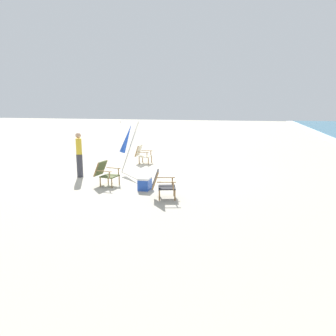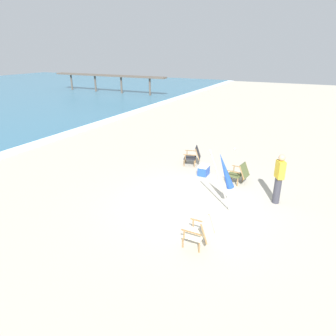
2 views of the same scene
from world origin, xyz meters
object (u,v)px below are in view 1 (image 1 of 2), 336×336
beach_chair_back_right (106,173)px  beach_chair_front_right (142,154)px  beach_chair_back_left (162,184)px  cooler_box (145,183)px  person_near_chairs (79,154)px  umbrella_furled_blue (127,139)px

beach_chair_back_right → beach_chair_front_right: bearing=-179.0°
beach_chair_back_left → cooler_box: size_ratio=1.67×
beach_chair_front_right → person_near_chairs: size_ratio=0.50×
beach_chair_front_right → beach_chair_back_right: bearing=1.0°
beach_chair_back_left → cooler_box: (-0.81, -0.76, -0.23)m
beach_chair_back_right → beach_chair_front_right: 4.16m
beach_chair_back_right → cooler_box: beach_chair_back_right is taller
umbrella_furled_blue → person_near_chairs: bearing=-46.8°
beach_chair_back_right → beach_chair_back_left: (1.04, 2.18, 0.00)m
beach_chair_back_right → beach_chair_front_right: beach_chair_front_right is taller
umbrella_furled_blue → cooler_box: bearing=31.2°
umbrella_furled_blue → person_near_chairs: umbrella_furled_blue is taller
umbrella_furled_blue → beach_chair_front_right: bearing=-179.3°
beach_chair_back_right → person_near_chairs: (-0.92, -1.43, 0.41)m
beach_chair_back_left → person_near_chairs: size_ratio=0.50×
person_near_chairs → umbrella_furled_blue: bearing=133.2°
cooler_box → person_near_chairs: bearing=-111.9°
beach_chair_back_left → umbrella_furled_blue: bearing=-145.5°
beach_chair_back_right → umbrella_furled_blue: size_ratio=0.40×
beach_chair_back_left → cooler_box: beach_chair_back_left is taller
umbrella_furled_blue → beach_chair_back_right: bearing=1.3°
beach_chair_back_left → person_near_chairs: (-1.96, -3.61, 0.41)m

